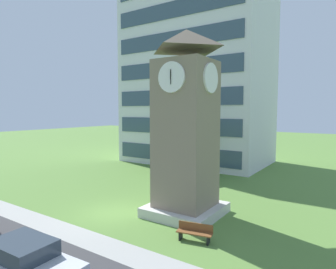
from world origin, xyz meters
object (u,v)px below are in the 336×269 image
object	(u,v)px
park_bench	(195,232)
parked_car_silver	(26,263)
clock_tower	(186,133)
tree_by_building	(174,134)

from	to	relation	value
park_bench	parked_car_silver	size ratio (longest dim) A/B	0.40
clock_tower	parked_car_silver	distance (m)	10.69
clock_tower	parked_car_silver	size ratio (longest dim) A/B	2.42
clock_tower	parked_car_silver	xyz separation A→B (m)	(-1.20, -9.73, -4.26)
tree_by_building	clock_tower	bearing A→B (deg)	-53.67
clock_tower	park_bench	size ratio (longest dim) A/B	6.12
clock_tower	park_bench	world-z (taller)	clock_tower
clock_tower	tree_by_building	xyz separation A→B (m)	(-6.75, 9.17, -0.94)
tree_by_building	park_bench	bearing A→B (deg)	-53.42
clock_tower	tree_by_building	bearing A→B (deg)	126.33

